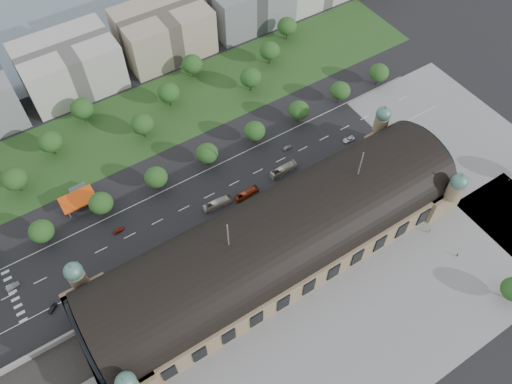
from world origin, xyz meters
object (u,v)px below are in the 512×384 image
traffic_car_6 (349,139)px  pedestrian_0 (429,231)px  traffic_car_1 (13,286)px  parked_car_6 (168,257)px  traffic_car_5 (287,148)px  pedestrian_1 (457,255)px  petrol_station (79,195)px  parked_car_0 (52,308)px  bus_mid (217,204)px  bus_east (284,170)px  parked_car_4 (144,269)px  pedestrian_2 (509,179)px  parked_car_1 (95,286)px  parked_car_2 (103,281)px  traffic_car_3 (119,230)px  bus_west (247,194)px  parked_car_5 (137,263)px  parked_car_3 (146,268)px  traffic_car_4 (215,204)px

traffic_car_6 → pedestrian_0: (-4.23, -55.47, 0.09)m
traffic_car_1 → parked_car_6: (53.38, -19.70, -0.08)m
traffic_car_5 → pedestrian_1: bearing=-164.5°
pedestrian_1 → petrol_station: bearing=67.5°
parked_car_0 → bus_mid: bearing=61.6°
petrol_station → bus_east: size_ratio=1.09×
bus_mid → parked_car_4: bearing=109.7°
pedestrian_1 → pedestrian_2: size_ratio=1.16×
petrol_station → traffic_car_5: 91.29m
parked_car_1 → bus_mid: bearing=62.7°
traffic_car_1 → parked_car_0: size_ratio=1.17×
parked_car_2 → pedestrian_2: pedestrian_2 is taller
traffic_car_3 → parked_car_1: (-17.04, -17.87, 0.07)m
bus_west → pedestrian_2: size_ratio=6.46×
traffic_car_3 → traffic_car_5: bearing=-96.1°
traffic_car_3 → pedestrian_2: pedestrian_2 is taller
parked_car_0 → bus_mid: 72.48m
traffic_car_3 → parked_car_5: bearing=173.8°
parked_car_2 → traffic_car_1: bearing=-153.7°
traffic_car_6 → bus_west: size_ratio=0.53×
traffic_car_6 → pedestrian_1: (-2.82, -69.04, 0.18)m
traffic_car_1 → traffic_car_6: bearing=-100.4°
parked_car_2 → pedestrian_1: size_ratio=2.70×
petrol_station → parked_car_5: size_ratio=2.81×
parked_car_6 → bus_east: 61.74m
bus_east → pedestrian_1: size_ratio=6.59×
pedestrian_1 → traffic_car_6: bearing=18.0°
petrol_station → bus_east: bearing=-23.1°
parked_car_0 → bus_west: (84.81, 4.85, 0.82)m
parked_car_0 → pedestrian_2: 189.36m
pedestrian_1 → parked_car_3: bearing=80.4°
parked_car_2 → parked_car_4: (14.81, -4.00, 0.07)m
traffic_car_3 → parked_car_6: size_ratio=0.90×
parked_car_1 → parked_car_3: bearing=45.2°
traffic_car_3 → traffic_car_5: traffic_car_5 is taller
traffic_car_5 → parked_car_4: size_ratio=0.82×
bus_west → bus_east: size_ratio=0.84×
traffic_car_1 → bus_mid: (81.45, -9.06, 0.89)m
traffic_car_5 → petrol_station: bearing=74.3°
traffic_car_4 → pedestrian_1: bearing=45.9°
parked_car_6 → pedestrian_0: 102.61m
pedestrian_0 → pedestrian_2: bearing=14.5°
petrol_station → parked_car_6: size_ratio=2.84×
parked_car_1 → bus_west: (68.74, 5.04, 0.80)m
parked_car_6 → bus_mid: (28.06, 10.64, 0.98)m
parked_car_4 → parked_car_6: parked_car_4 is taller
bus_west → parked_car_3: bearing=96.0°
traffic_car_1 → parked_car_3: size_ratio=1.05×
parked_car_1 → bus_west: size_ratio=0.47×
bus_east → pedestrian_2: bearing=-127.1°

